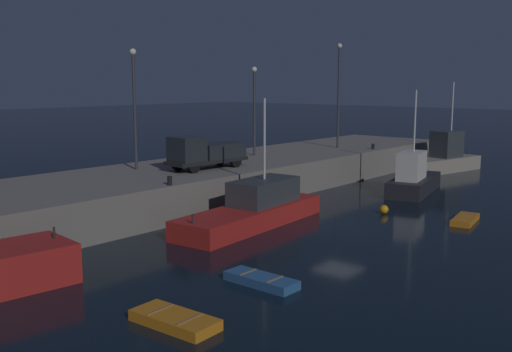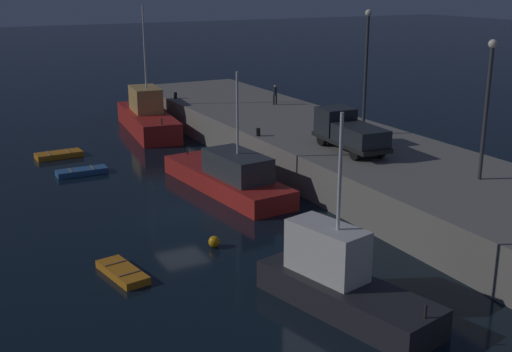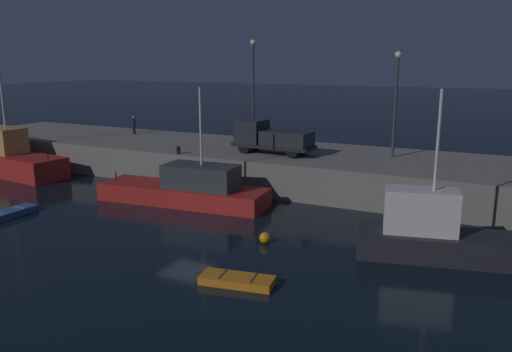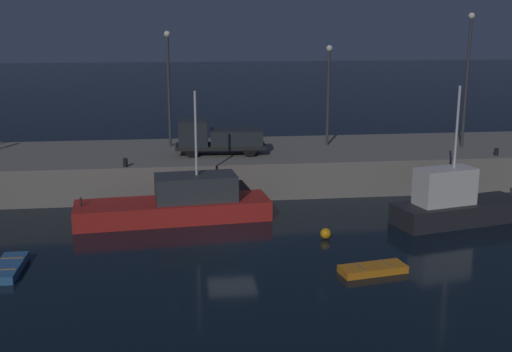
# 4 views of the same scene
# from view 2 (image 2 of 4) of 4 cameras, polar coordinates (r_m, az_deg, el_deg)

# --- Properties ---
(ground_plane) EXTENTS (320.00, 320.00, 0.00)m
(ground_plane) POSITION_cam_2_polar(r_m,az_deg,el_deg) (35.80, -6.51, -3.40)
(ground_plane) COLOR black
(pier_quay) EXTENTS (60.45, 9.93, 2.34)m
(pier_quay) POSITION_cam_2_polar(r_m,az_deg,el_deg) (41.28, 9.64, 0.89)
(pier_quay) COLOR gray
(pier_quay) RESTS_ON ground
(fishing_trawler_red) EXTENTS (11.15, 3.93, 7.29)m
(fishing_trawler_red) POSITION_cam_2_polar(r_m,az_deg,el_deg) (39.31, -2.34, -0.03)
(fishing_trawler_red) COLOR red
(fishing_trawler_red) RESTS_ON ground
(fishing_boat_white) EXTENTS (11.63, 4.33, 10.24)m
(fishing_boat_white) POSITION_cam_2_polar(r_m,az_deg,el_deg) (55.76, -9.39, 5.07)
(fishing_boat_white) COLOR red
(fishing_boat_white) RESTS_ON ground
(fishing_boat_orange) EXTENTS (7.99, 4.13, 7.66)m
(fishing_boat_orange) POSITION_cam_2_polar(r_m,az_deg,el_deg) (25.71, 7.32, -9.09)
(fishing_boat_orange) COLOR #232328
(fishing_boat_orange) RESTS_ON ground
(dinghy_orange_near) EXTENTS (1.53, 3.26, 0.42)m
(dinghy_orange_near) POSITION_cam_2_polar(r_m,az_deg,el_deg) (49.15, -16.69, 1.78)
(dinghy_orange_near) COLOR orange
(dinghy_orange_near) RESTS_ON ground
(rowboat_white_mid) EXTENTS (3.15, 1.61, 0.37)m
(rowboat_white_mid) POSITION_cam_2_polar(r_m,az_deg,el_deg) (29.09, -11.48, -8.16)
(rowboat_white_mid) COLOR orange
(rowboat_white_mid) RESTS_ON ground
(dinghy_red_small) EXTENTS (1.13, 3.23, 0.41)m
(dinghy_red_small) POSITION_cam_2_polar(r_m,az_deg,el_deg) (44.42, -14.84, 0.37)
(dinghy_red_small) COLOR #2D6099
(dinghy_red_small) RESTS_ON ground
(mooring_buoy_near) EXTENTS (0.56, 0.56, 0.56)m
(mooring_buoy_near) POSITION_cam_2_polar(r_m,az_deg,el_deg) (31.41, -3.64, -5.70)
(mooring_buoy_near) COLOR orange
(mooring_buoy_near) RESTS_ON ground
(lamp_post_west) EXTENTS (0.44, 0.44, 8.06)m
(lamp_post_west) POSITION_cam_2_polar(r_m,az_deg,el_deg) (43.70, 9.51, 9.63)
(lamp_post_west) COLOR #38383D
(lamp_post_west) RESTS_ON pier_quay
(lamp_post_east) EXTENTS (0.44, 0.44, 7.09)m
(lamp_post_east) POSITION_cam_2_polar(r_m,az_deg,el_deg) (34.89, 19.38, 6.36)
(lamp_post_east) COLOR #38383D
(lamp_post_east) RESTS_ON pier_quay
(utility_truck) EXTENTS (6.04, 2.36, 2.32)m
(utility_truck) POSITION_cam_2_polar(r_m,az_deg,el_deg) (39.80, 8.02, 3.84)
(utility_truck) COLOR black
(utility_truck) RESTS_ON pier_quay
(dockworker) EXTENTS (0.38, 0.41, 1.62)m
(dockworker) POSITION_cam_2_polar(r_m,az_deg,el_deg) (54.33, 1.66, 7.15)
(dockworker) COLOR black
(dockworker) RESTS_ON pier_quay
(bollard_west) EXTENTS (0.28, 0.28, 0.53)m
(bollard_west) POSITION_cam_2_polar(r_m,az_deg,el_deg) (57.73, -6.99, 6.94)
(bollard_west) COLOR black
(bollard_west) RESTS_ON pier_quay
(bollard_east) EXTENTS (0.28, 0.28, 0.52)m
(bollard_east) POSITION_cam_2_polar(r_m,az_deg,el_deg) (43.27, 0.19, 3.82)
(bollard_east) COLOR black
(bollard_east) RESTS_ON pier_quay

